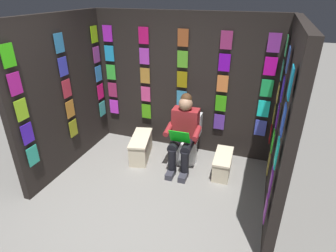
{
  "coord_description": "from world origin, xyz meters",
  "views": [
    {
      "loc": [
        -1.27,
        2.15,
        2.57
      ],
      "look_at": [
        -0.08,
        -1.14,
        0.85
      ],
      "focal_mm": 29.96,
      "sensor_mm": 36.0,
      "label": 1
    }
  ],
  "objects_px": {
    "toilet": "(187,141)",
    "person_reading": "(183,133)",
    "comic_longbox_near": "(223,164)",
    "comic_longbox_far": "(141,147)"
  },
  "relations": [
    {
      "from": "toilet",
      "to": "person_reading",
      "type": "relative_size",
      "value": 0.65
    },
    {
      "from": "person_reading",
      "to": "comic_longbox_near",
      "type": "distance_m",
      "value": 0.77
    },
    {
      "from": "toilet",
      "to": "comic_longbox_far",
      "type": "bearing_deg",
      "value": 12.95
    },
    {
      "from": "toilet",
      "to": "comic_longbox_near",
      "type": "xyz_separation_m",
      "value": [
        -0.64,
        0.2,
        -0.17
      ]
    },
    {
      "from": "toilet",
      "to": "comic_longbox_far",
      "type": "relative_size",
      "value": 1.01
    },
    {
      "from": "toilet",
      "to": "person_reading",
      "type": "distance_m",
      "value": 0.35
    },
    {
      "from": "comic_longbox_far",
      "to": "toilet",
      "type": "bearing_deg",
      "value": -178.85
    },
    {
      "from": "comic_longbox_far",
      "to": "person_reading",
      "type": "bearing_deg",
      "value": 163.93
    },
    {
      "from": "toilet",
      "to": "person_reading",
      "type": "bearing_deg",
      "value": 89.75
    },
    {
      "from": "comic_longbox_near",
      "to": "person_reading",
      "type": "bearing_deg",
      "value": 0.03
    }
  ]
}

